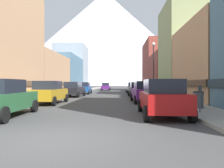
# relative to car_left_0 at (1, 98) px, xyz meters

# --- Properties ---
(ground_plane) EXTENTS (400.00, 400.00, 0.00)m
(ground_plane) POSITION_rel_car_left_0_xyz_m (3.80, -3.85, -0.90)
(ground_plane) COLOR #3E3E3E
(sidewalk_left) EXTENTS (2.50, 100.00, 0.15)m
(sidewalk_left) POSITION_rel_car_left_0_xyz_m (-2.45, 31.15, -0.82)
(sidewalk_left) COLOR gray
(sidewalk_left) RESTS_ON ground
(sidewalk_right) EXTENTS (2.50, 100.00, 0.15)m
(sidewalk_right) POSITION_rel_car_left_0_xyz_m (10.05, 31.15, -0.82)
(sidewalk_right) COLOR gray
(sidewalk_right) RESTS_ON ground
(storefront_left_2) EXTENTS (7.06, 12.76, 6.14)m
(storefront_left_2) POSITION_rel_car_left_0_xyz_m (-7.08, 22.10, 2.06)
(storefront_left_2) COLOR tan
(storefront_left_2) RESTS_ON ground
(storefront_left_3) EXTENTS (7.01, 12.75, 7.52)m
(storefront_left_3) POSITION_rel_car_left_0_xyz_m (-7.06, 35.33, 2.72)
(storefront_left_3) COLOR slate
(storefront_left_3) RESTS_ON ground
(storefront_left_4) EXTENTS (8.20, 9.35, 11.84)m
(storefront_left_4) POSITION_rel_car_left_0_xyz_m (-7.65, 46.39, 4.84)
(storefront_left_4) COLOR #99A5B2
(storefront_left_4) RESTS_ON ground
(storefront_right_2) EXTENTS (8.11, 8.41, 11.86)m
(storefront_right_2) POSITION_rel_car_left_0_xyz_m (15.20, 18.10, 4.85)
(storefront_right_2) COLOR #8C9966
(storefront_right_2) RESTS_ON ground
(storefront_right_3) EXTENTS (9.30, 9.70, 6.88)m
(storefront_right_3) POSITION_rel_car_left_0_xyz_m (15.80, 27.59, 2.41)
(storefront_right_3) COLOR brown
(storefront_right_3) RESTS_ON ground
(storefront_right_4) EXTENTS (8.72, 12.73, 11.24)m
(storefront_right_4) POSITION_rel_car_left_0_xyz_m (15.51, 39.00, 4.54)
(storefront_right_4) COLOR brown
(storefront_right_4) RESTS_ON ground
(car_left_0) EXTENTS (2.26, 4.49, 1.78)m
(car_left_0) POSITION_rel_car_left_0_xyz_m (0.00, 0.00, 0.00)
(car_left_0) COLOR #265933
(car_left_0) RESTS_ON ground
(car_left_1) EXTENTS (2.06, 4.40, 1.78)m
(car_left_1) POSITION_rel_car_left_0_xyz_m (-0.00, 6.47, 0.00)
(car_left_1) COLOR #B28419
(car_left_1) RESTS_ON ground
(car_left_2) EXTENTS (2.22, 4.47, 1.78)m
(car_left_2) POSITION_rel_car_left_0_xyz_m (-0.01, 15.09, 0.00)
(car_left_2) COLOR black
(car_left_2) RESTS_ON ground
(car_left_3) EXTENTS (2.21, 4.47, 1.78)m
(car_left_3) POSITION_rel_car_left_0_xyz_m (-0.00, 22.08, 0.00)
(car_left_3) COLOR #19478C
(car_left_3) RESTS_ON ground
(car_right_0) EXTENTS (2.11, 4.42, 1.78)m
(car_right_0) POSITION_rel_car_left_0_xyz_m (7.60, 0.60, 0.00)
(car_right_0) COLOR #9E1111
(car_right_0) RESTS_ON ground
(car_right_1) EXTENTS (2.20, 4.46, 1.78)m
(car_right_1) POSITION_rel_car_left_0_xyz_m (7.60, 7.83, 0.00)
(car_right_1) COLOR #591E72
(car_right_1) RESTS_ON ground
(car_right_2) EXTENTS (2.15, 4.44, 1.78)m
(car_right_2) POSITION_rel_car_left_0_xyz_m (7.60, 15.08, 0.00)
(car_right_2) COLOR black
(car_right_2) RESTS_ON ground
(car_right_3) EXTENTS (2.22, 4.47, 1.78)m
(car_right_3) POSITION_rel_car_left_0_xyz_m (7.60, 24.10, 0.00)
(car_right_3) COLOR silver
(car_right_3) RESTS_ON ground
(car_driving_0) EXTENTS (2.06, 4.40, 1.78)m
(car_driving_0) POSITION_rel_car_left_0_xyz_m (2.20, 38.57, 0.00)
(car_driving_0) COLOR #591E72
(car_driving_0) RESTS_ON ground
(parking_meter_near) EXTENTS (0.14, 0.10, 1.33)m
(parking_meter_near) POSITION_rel_car_left_0_xyz_m (9.55, 0.99, 0.11)
(parking_meter_near) COLOR #595960
(parking_meter_near) RESTS_ON sidewalk_right
(trash_bin_right) EXTENTS (0.59, 0.59, 0.98)m
(trash_bin_right) POSITION_rel_car_left_0_xyz_m (10.15, 2.81, -0.26)
(trash_bin_right) COLOR #4C5156
(trash_bin_right) RESTS_ON sidewalk_right
(pedestrian_0) EXTENTS (0.36, 0.36, 1.55)m
(pedestrian_0) POSITION_rel_car_left_0_xyz_m (-2.45, 15.00, -0.04)
(pedestrian_0) COLOR navy
(pedestrian_0) RESTS_ON sidewalk_left
(pedestrian_1) EXTENTS (0.36, 0.36, 1.74)m
(pedestrian_1) POSITION_rel_car_left_0_xyz_m (10.05, 5.16, 0.06)
(pedestrian_1) COLOR navy
(pedestrian_1) RESTS_ON sidewalk_right
(pedestrian_2) EXTENTS (0.36, 0.36, 1.65)m
(pedestrian_2) POSITION_rel_car_left_0_xyz_m (-2.45, 15.34, 0.01)
(pedestrian_2) COLOR maroon
(pedestrian_2) RESTS_ON sidewalk_left
(streetlamp_right) EXTENTS (0.36, 0.36, 5.86)m
(streetlamp_right) POSITION_rel_car_left_0_xyz_m (9.15, 12.98, 3.09)
(streetlamp_right) COLOR black
(streetlamp_right) RESTS_ON sidewalk_right
(mountain_backdrop) EXTENTS (244.81, 244.81, 119.72)m
(mountain_backdrop) POSITION_rel_car_left_0_xyz_m (-14.44, 256.15, 58.96)
(mountain_backdrop) COLOR silver
(mountain_backdrop) RESTS_ON ground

